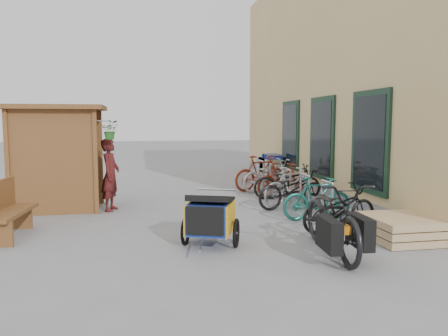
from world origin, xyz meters
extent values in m
plane|color=gray|center=(0.00, 0.00, 0.00)|extent=(80.00, 80.00, 0.00)
cube|color=#D5BD7A|center=(6.50, 4.50, 3.50)|extent=(6.00, 13.00, 7.00)
cube|color=gray|center=(3.58, 4.50, 0.15)|extent=(0.18, 13.00, 0.30)
cube|color=black|center=(3.47, 0.50, 1.60)|extent=(0.06, 1.50, 2.20)
cube|color=black|center=(3.44, 0.50, 1.60)|extent=(0.02, 1.25, 1.95)
cube|color=black|center=(3.47, 3.00, 1.60)|extent=(0.06, 1.50, 2.20)
cube|color=black|center=(3.44, 3.00, 1.60)|extent=(0.02, 1.25, 1.95)
cube|color=black|center=(3.47, 5.50, 1.60)|extent=(0.06, 1.50, 2.20)
cube|color=black|center=(3.44, 5.50, 1.60)|extent=(0.02, 1.25, 1.95)
cube|color=brown|center=(-4.10, 1.85, 1.15)|extent=(0.09, 0.09, 2.30)
cube|color=brown|center=(-2.30, 1.85, 1.15)|extent=(0.09, 0.09, 2.30)
cube|color=brown|center=(-4.10, 3.15, 1.15)|extent=(0.09, 0.09, 2.30)
cube|color=brown|center=(-2.30, 3.15, 1.15)|extent=(0.09, 0.09, 2.30)
cube|color=brown|center=(-4.07, 2.50, 1.15)|extent=(0.05, 1.30, 2.30)
cube|color=brown|center=(-3.20, 1.88, 1.15)|extent=(1.80, 0.05, 2.30)
cube|color=brown|center=(-3.20, 3.12, 1.15)|extent=(1.80, 0.05, 2.30)
cube|color=brown|center=(-3.20, 2.50, 2.35)|extent=(2.15, 1.65, 0.10)
cube|color=brown|center=(-3.40, 2.50, 0.90)|extent=(1.30, 1.15, 0.04)
cube|color=brown|center=(-3.40, 2.50, 1.50)|extent=(1.30, 1.15, 0.04)
cylinder|color=#A5A8AD|center=(-2.12, 1.85, 2.05)|extent=(0.36, 0.02, 0.02)
imported|color=#235D20|center=(-1.97, 1.85, 1.85)|extent=(0.38, 0.33, 0.42)
cylinder|color=#A5A8AD|center=(2.30, -0.25, 0.42)|extent=(0.05, 0.05, 0.84)
cylinder|color=#A5A8AD|center=(2.30, 0.25, 0.42)|extent=(0.05, 0.05, 0.84)
cylinder|color=#A5A8AD|center=(2.30, 0.00, 0.84)|extent=(0.05, 0.50, 0.05)
cylinder|color=#A5A8AD|center=(2.30, 0.95, 0.42)|extent=(0.05, 0.05, 0.84)
cylinder|color=#A5A8AD|center=(2.30, 1.45, 0.42)|extent=(0.05, 0.05, 0.84)
cylinder|color=#A5A8AD|center=(2.30, 1.20, 0.84)|extent=(0.05, 0.50, 0.05)
cylinder|color=#A5A8AD|center=(2.30, 2.15, 0.42)|extent=(0.05, 0.05, 0.84)
cylinder|color=#A5A8AD|center=(2.30, 2.65, 0.42)|extent=(0.05, 0.05, 0.84)
cylinder|color=#A5A8AD|center=(2.30, 2.40, 0.84)|extent=(0.05, 0.50, 0.05)
cylinder|color=#A5A8AD|center=(2.30, 3.35, 0.42)|extent=(0.05, 0.05, 0.84)
cylinder|color=#A5A8AD|center=(2.30, 3.85, 0.42)|extent=(0.05, 0.05, 0.84)
cylinder|color=#A5A8AD|center=(2.30, 3.60, 0.84)|extent=(0.05, 0.50, 0.05)
cylinder|color=#A5A8AD|center=(2.30, 4.55, 0.42)|extent=(0.05, 0.05, 0.84)
cylinder|color=#A5A8AD|center=(2.30, 5.05, 0.42)|extent=(0.05, 0.05, 0.84)
cylinder|color=#A5A8AD|center=(2.30, 4.80, 0.84)|extent=(0.05, 0.50, 0.05)
cube|color=tan|center=(3.00, -1.40, 0.07)|extent=(1.00, 1.20, 0.12)
cube|color=tan|center=(3.00, -1.40, 0.21)|extent=(1.00, 1.20, 0.12)
cube|color=tan|center=(3.00, -1.40, 0.35)|extent=(1.00, 1.20, 0.12)
cube|color=brown|center=(-3.60, 0.07, 0.44)|extent=(0.62, 1.62, 0.06)
cube|color=brown|center=(-3.60, 0.70, 0.21)|extent=(0.43, 0.10, 0.42)
cube|color=silver|center=(3.00, 6.04, 0.56)|extent=(0.51, 0.79, 0.48)
cube|color=navy|center=(3.00, 5.64, 0.88)|extent=(0.51, 0.04, 0.17)
cylinder|color=silver|center=(3.00, 5.61, 0.95)|extent=(0.54, 0.03, 0.03)
cylinder|color=black|center=(2.80, 5.71, 0.06)|extent=(0.04, 0.11, 0.11)
cube|color=silver|center=(3.00, 6.36, 0.56)|extent=(0.51, 0.79, 0.48)
cube|color=navy|center=(3.00, 5.96, 0.88)|extent=(0.51, 0.04, 0.17)
cylinder|color=silver|center=(3.00, 5.93, 0.95)|extent=(0.54, 0.03, 0.03)
cylinder|color=black|center=(2.80, 6.04, 0.06)|extent=(0.04, 0.11, 0.11)
cube|color=silver|center=(3.00, 6.69, 0.56)|extent=(0.51, 0.79, 0.48)
cube|color=navy|center=(3.00, 6.29, 0.88)|extent=(0.51, 0.04, 0.17)
cylinder|color=silver|center=(3.00, 6.26, 0.95)|extent=(0.54, 0.03, 0.03)
cylinder|color=black|center=(2.80, 6.36, 0.06)|extent=(0.04, 0.11, 0.11)
cube|color=navy|center=(-0.23, -1.10, 0.48)|extent=(0.88, 1.00, 0.49)
cube|color=gold|center=(-0.54, -0.98, 0.48)|extent=(0.32, 0.79, 0.49)
cube|color=gold|center=(0.09, -1.22, 0.48)|extent=(0.32, 0.79, 0.49)
cube|color=black|center=(-0.38, -1.51, 0.51)|extent=(0.56, 0.24, 0.45)
cube|color=black|center=(-0.21, -1.05, 0.77)|extent=(0.93, 0.99, 0.24)
torus|color=black|center=(-0.62, -0.95, 0.22)|extent=(0.22, 0.47, 0.48)
torus|color=black|center=(0.17, -1.25, 0.22)|extent=(0.22, 0.47, 0.48)
cylinder|color=#B7B7BC|center=(-0.48, -1.76, 0.22)|extent=(0.28, 0.67, 0.03)
cylinder|color=#B7B7BC|center=(-0.06, -0.67, 0.86)|extent=(0.64, 0.26, 0.03)
imported|color=black|center=(1.54, -1.88, 0.58)|extent=(0.93, 2.25, 1.15)
cube|color=black|center=(1.25, -2.41, 0.45)|extent=(0.23, 0.66, 0.45)
cube|color=black|center=(1.76, -2.35, 0.45)|extent=(0.23, 0.66, 0.45)
cube|color=orange|center=(1.50, -2.38, 0.50)|extent=(0.13, 0.19, 0.12)
imported|color=maroon|center=(-2.01, 2.16, 0.82)|extent=(0.53, 0.68, 1.65)
imported|color=black|center=(2.29, -0.58, 0.43)|extent=(1.74, 0.96, 0.87)
imported|color=#1A695E|center=(2.24, 0.36, 0.45)|extent=(1.52, 0.48, 0.90)
imported|color=black|center=(2.14, 1.58, 0.47)|extent=(1.86, 0.96, 0.93)
imported|color=#B7B7BC|center=(2.23, 1.88, 0.48)|extent=(1.67, 0.96, 0.97)
imported|color=black|center=(2.44, 2.81, 0.46)|extent=(1.84, 0.86, 0.93)
imported|color=maroon|center=(2.45, 3.27, 0.47)|extent=(1.61, 0.84, 0.93)
imported|color=#B7B7BC|center=(2.37, 4.16, 0.47)|extent=(1.91, 1.16, 0.95)
imported|color=maroon|center=(2.14, 4.33, 0.52)|extent=(1.81, 0.99, 1.05)
camera|label=1|loc=(-1.34, -8.03, 2.02)|focal=35.00mm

